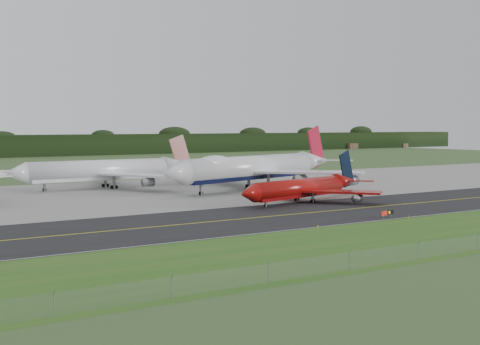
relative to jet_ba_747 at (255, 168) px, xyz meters
The scene contains 12 objects.
ground 43.43m from the jet_ba_747, 97.92° to the right, with size 600.00×600.00×0.00m, color #334E24.
taxiway 47.36m from the jet_ba_747, 97.25° to the right, with size 400.00×32.00×0.02m, color black.
apron 11.85m from the jet_ba_747, 125.27° to the left, with size 400.00×78.00×0.01m, color gray.
taxiway_centreline 47.36m from the jet_ba_747, 97.25° to the right, with size 400.00×0.40×0.00m, color yellow.
taxiway_edge_line 62.67m from the jet_ba_747, 95.45° to the right, with size 400.00×0.25×0.00m, color silver.
horizon_treeline 231.23m from the jet_ba_747, 91.47° to the left, with size 700.00×25.00×12.00m.
jet_ba_747 is the anchor object (origin of this frame).
jet_red_737 31.75m from the jet_ba_747, 103.30° to the right, with size 41.73×33.32×11.42m.
jet_star_tail 40.76m from the jet_ba_747, 142.29° to the left, with size 55.53×46.59×14.68m.
taxiway_sign 61.79m from the jet_ba_747, 100.35° to the right, with size 4.19×1.28×1.43m.
edge_marker_left 70.14m from the jet_ba_747, 115.48° to the right, with size 0.16×0.16×0.50m, color yellow.
edge_marker_center 63.89m from the jet_ba_747, 97.34° to the right, with size 0.16×0.16×0.50m, color yellow.
Camera 1 is at (-96.36, -107.53, 17.45)m, focal length 50.00 mm.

